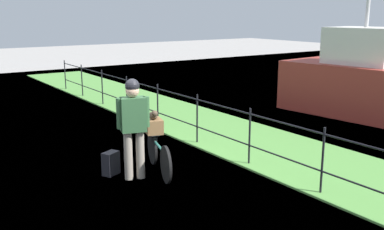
{
  "coord_description": "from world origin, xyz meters",
  "views": [
    {
      "loc": [
        6.6,
        -2.87,
        2.71
      ],
      "look_at": [
        0.12,
        1.59,
        0.9
      ],
      "focal_mm": 41.78,
      "sensor_mm": 36.0,
      "label": 1
    }
  ],
  "objects_px": {
    "wooden_crate": "(153,126)",
    "terrier_dog": "(154,115)",
    "bicycle_main": "(159,154)",
    "moored_boat_mid": "(362,82)",
    "cyclist_person": "(133,120)",
    "backpack_on_paving": "(111,163)",
    "mooring_bollard": "(130,117)"
  },
  "relations": [
    {
      "from": "backpack_on_paving",
      "to": "mooring_bollard",
      "type": "height_order",
      "value": "mooring_bollard"
    },
    {
      "from": "backpack_on_paving",
      "to": "mooring_bollard",
      "type": "xyz_separation_m",
      "value": [
        -2.79,
        1.78,
        0.03
      ]
    },
    {
      "from": "terrier_dog",
      "to": "cyclist_person",
      "type": "distance_m",
      "value": 0.67
    },
    {
      "from": "mooring_bollard",
      "to": "terrier_dog",
      "type": "bearing_deg",
      "value": -18.59
    },
    {
      "from": "wooden_crate",
      "to": "backpack_on_paving",
      "type": "xyz_separation_m",
      "value": [
        -0.03,
        -0.83,
        -0.55
      ]
    },
    {
      "from": "terrier_dog",
      "to": "cyclist_person",
      "type": "bearing_deg",
      "value": -58.92
    },
    {
      "from": "bicycle_main",
      "to": "terrier_dog",
      "type": "height_order",
      "value": "terrier_dog"
    },
    {
      "from": "terrier_dog",
      "to": "cyclist_person",
      "type": "xyz_separation_m",
      "value": [
        0.35,
        -0.57,
        0.05
      ]
    },
    {
      "from": "bicycle_main",
      "to": "cyclist_person",
      "type": "distance_m",
      "value": 0.83
    },
    {
      "from": "bicycle_main",
      "to": "moored_boat_mid",
      "type": "relative_size",
      "value": 0.36
    },
    {
      "from": "backpack_on_paving",
      "to": "wooden_crate",
      "type": "bearing_deg",
      "value": 152.31
    },
    {
      "from": "wooden_crate",
      "to": "terrier_dog",
      "type": "distance_m",
      "value": 0.21
    },
    {
      "from": "bicycle_main",
      "to": "cyclist_person",
      "type": "height_order",
      "value": "cyclist_person"
    },
    {
      "from": "terrier_dog",
      "to": "moored_boat_mid",
      "type": "height_order",
      "value": "moored_boat_mid"
    },
    {
      "from": "terrier_dog",
      "to": "wooden_crate",
      "type": "bearing_deg",
      "value": 163.28
    },
    {
      "from": "wooden_crate",
      "to": "moored_boat_mid",
      "type": "distance_m",
      "value": 6.68
    },
    {
      "from": "bicycle_main",
      "to": "moored_boat_mid",
      "type": "distance_m",
      "value": 6.83
    },
    {
      "from": "bicycle_main",
      "to": "moored_boat_mid",
      "type": "height_order",
      "value": "moored_boat_mid"
    },
    {
      "from": "wooden_crate",
      "to": "backpack_on_paving",
      "type": "bearing_deg",
      "value": -92.11
    },
    {
      "from": "cyclist_person",
      "to": "backpack_on_paving",
      "type": "bearing_deg",
      "value": -148.19
    },
    {
      "from": "wooden_crate",
      "to": "terrier_dog",
      "type": "xyz_separation_m",
      "value": [
        0.02,
        -0.01,
        0.2
      ]
    },
    {
      "from": "bicycle_main",
      "to": "backpack_on_paving",
      "type": "distance_m",
      "value": 0.83
    },
    {
      "from": "moored_boat_mid",
      "to": "wooden_crate",
      "type": "bearing_deg",
      "value": -86.0
    },
    {
      "from": "moored_boat_mid",
      "to": "backpack_on_paving",
      "type": "bearing_deg",
      "value": -86.68
    },
    {
      "from": "wooden_crate",
      "to": "terrier_dog",
      "type": "bearing_deg",
      "value": -16.72
    },
    {
      "from": "terrier_dog",
      "to": "mooring_bollard",
      "type": "height_order",
      "value": "terrier_dog"
    },
    {
      "from": "bicycle_main",
      "to": "backpack_on_paving",
      "type": "height_order",
      "value": "bicycle_main"
    },
    {
      "from": "wooden_crate",
      "to": "backpack_on_paving",
      "type": "distance_m",
      "value": 0.99
    },
    {
      "from": "wooden_crate",
      "to": "bicycle_main",
      "type": "bearing_deg",
      "value": -16.72
    },
    {
      "from": "cyclist_person",
      "to": "mooring_bollard",
      "type": "bearing_deg",
      "value": 154.36
    },
    {
      "from": "bicycle_main",
      "to": "moored_boat_mid",
      "type": "bearing_deg",
      "value": 96.76
    },
    {
      "from": "bicycle_main",
      "to": "wooden_crate",
      "type": "distance_m",
      "value": 0.54
    }
  ]
}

